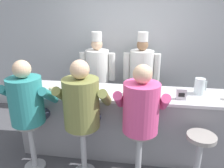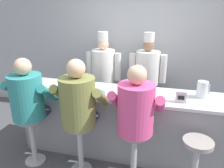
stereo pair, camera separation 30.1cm
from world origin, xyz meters
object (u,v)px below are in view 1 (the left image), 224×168
(ketchup_bottle_red, at_px, (133,86))
(coffee_mug_tan, at_px, (52,90))
(cereal_bowl, at_px, (100,94))
(diner_seated_pink, at_px, (141,110))
(cook_in_whites_far, at_px, (141,75))
(breakfast_plate, at_px, (92,89))
(napkin_dispenser_chrome, at_px, (181,94))
(empty_stool_round, at_px, (199,152))
(water_pitcher_clear, at_px, (200,86))
(coffee_mug_white, at_px, (73,87))
(diner_seated_olive, at_px, (82,105))
(diner_seated_teal, at_px, (28,103))
(cook_in_whites_near, at_px, (98,74))

(ketchup_bottle_red, xyz_separation_m, coffee_mug_tan, (-1.11, -0.12, -0.07))
(cereal_bowl, relative_size, coffee_mug_tan, 1.24)
(diner_seated_pink, bearing_deg, cook_in_whites_far, 91.19)
(breakfast_plate, bearing_deg, cereal_bowl, -49.55)
(napkin_dispenser_chrome, bearing_deg, empty_stool_round, -63.80)
(cook_in_whites_far, bearing_deg, breakfast_plate, -124.56)
(breakfast_plate, relative_size, empty_stool_round, 0.40)
(water_pitcher_clear, relative_size, breakfast_plate, 0.79)
(coffee_mug_white, bearing_deg, cook_in_whites_far, 47.52)
(diner_seated_olive, height_order, empty_stool_round, diner_seated_olive)
(breakfast_plate, distance_m, coffee_mug_white, 0.27)
(diner_seated_teal, bearing_deg, napkin_dispenser_chrome, 11.17)
(diner_seated_olive, relative_size, empty_stool_round, 2.20)
(empty_stool_round, relative_size, cook_in_whites_far, 0.41)
(water_pitcher_clear, bearing_deg, ketchup_bottle_red, -171.39)
(breakfast_plate, xyz_separation_m, cook_in_whites_near, (-0.12, 0.93, -0.05))
(coffee_mug_tan, xyz_separation_m, empty_stool_round, (1.93, -0.38, -0.53))
(diner_seated_teal, relative_size, empty_stool_round, 2.16)
(diner_seated_teal, distance_m, empty_stool_round, 2.17)
(coffee_mug_white, xyz_separation_m, cook_in_whites_far, (0.94, 1.03, -0.07))
(coffee_mug_white, distance_m, diner_seated_olive, 0.55)
(coffee_mug_white, xyz_separation_m, diner_seated_teal, (-0.43, -0.48, -0.06))
(coffee_mug_white, height_order, cook_in_whites_near, cook_in_whites_near)
(water_pitcher_clear, distance_m, empty_stool_round, 0.88)
(diner_seated_teal, xyz_separation_m, cook_in_whites_near, (0.58, 1.45, -0.02))
(cook_in_whites_far, bearing_deg, napkin_dispenser_chrome, -64.87)
(cereal_bowl, distance_m, diner_seated_pink, 0.65)
(water_pitcher_clear, bearing_deg, breakfast_plate, -176.92)
(diner_seated_teal, relative_size, cook_in_whites_far, 0.89)
(water_pitcher_clear, xyz_separation_m, cook_in_whites_near, (-1.60, 0.85, -0.14))
(coffee_mug_tan, bearing_deg, cook_in_whites_far, 44.16)
(diner_seated_olive, distance_m, diner_seated_pink, 0.70)
(napkin_dispenser_chrome, height_order, cook_in_whites_near, cook_in_whites_near)
(ketchup_bottle_red, bearing_deg, diner_seated_pink, -75.85)
(cook_in_whites_far, bearing_deg, diner_seated_pink, -88.81)
(breakfast_plate, distance_m, coffee_mug_tan, 0.55)
(coffee_mug_tan, relative_size, diner_seated_teal, 0.09)
(water_pitcher_clear, bearing_deg, coffee_mug_white, -176.01)
(empty_stool_round, bearing_deg, napkin_dispenser_chrome, 116.20)
(cook_in_whites_far, bearing_deg, empty_stool_round, -64.58)
(breakfast_plate, bearing_deg, diner_seated_olive, -89.16)
(water_pitcher_clear, bearing_deg, coffee_mug_tan, -172.68)
(breakfast_plate, bearing_deg, cook_in_whites_near, 97.24)
(breakfast_plate, xyz_separation_m, diner_seated_teal, (-0.70, -0.52, -0.03))
(cereal_bowl, height_order, coffee_mug_white, coffee_mug_white)
(diner_seated_teal, height_order, empty_stool_round, diner_seated_teal)
(water_pitcher_clear, bearing_deg, empty_stool_round, -95.98)
(diner_seated_pink, bearing_deg, breakfast_plate, 143.66)
(coffee_mug_white, bearing_deg, cereal_bowl, -18.71)
(ketchup_bottle_red, xyz_separation_m, diner_seated_olive, (-0.59, -0.47, -0.11))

